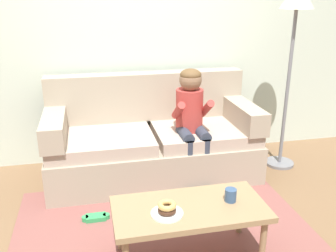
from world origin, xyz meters
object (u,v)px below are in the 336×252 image
Objects in this scene: couch at (152,141)px; coffee_table at (190,212)px; donut at (167,210)px; toy_controller at (96,218)px; floor_lamp at (295,17)px; mug at (231,195)px; person_child at (192,115)px.

coffee_table is (0.02, -1.35, 0.01)m from couch.
donut is at bearing -96.16° from couch.
toy_controller is at bearing 136.13° from coffee_table.
coffee_table is 4.56× the size of toy_controller.
donut is 0.90m from toy_controller.
toy_controller is 0.12× the size of floor_lamp.
donut is at bearing -60.17° from toy_controller.
donut reaches higher than toy_controller.
coffee_table is at bearing -137.52° from floor_lamp.
couch is 22.55× the size of mug.
toy_controller is (-0.62, 0.60, -0.34)m from coffee_table.
person_child is at bearing 24.91° from toy_controller.
coffee_table is 0.93m from toy_controller.
coffee_table reaches higher than toy_controller.
couch reaches higher than mug.
floor_lamp is at bearing -3.82° from couch.
person_child reaches higher than donut.
person_child reaches higher than toy_controller.
donut is 2.30m from floor_lamp.
floor_lamp is at bearing 49.11° from mug.
floor_lamp reaches higher than donut.
toy_controller is at bearing 147.12° from mug.
person_child is 1.31m from donut.
couch reaches higher than toy_controller.
coffee_table is at bearing -89.29° from couch.
floor_lamp reaches higher than coffee_table.
couch is 1.38m from mug.
person_child is (0.33, 1.13, 0.30)m from coffee_table.
couch is 1.42m from donut.
person_child is 1.15m from mug.
couch is 1.97× the size of coffee_table.
person_child is 0.59× the size of floor_lamp.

